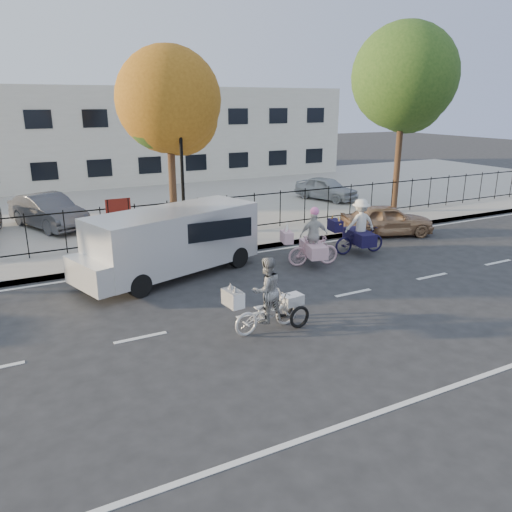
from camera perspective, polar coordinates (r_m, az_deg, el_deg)
ground at (r=12.67m, az=0.23°, el=-6.54°), size 120.00×120.00×0.00m
road_markings at (r=12.67m, az=0.23°, el=-6.52°), size 60.00×9.52×0.01m
curb at (r=17.00m, az=-7.68°, el=-0.15°), size 60.00×0.10×0.15m
sidewalk at (r=17.95m, az=-8.83°, el=0.74°), size 60.00×2.20×0.15m
parking_lot at (r=26.32m, az=-15.16°, el=5.60°), size 60.00×15.60×0.15m
iron_fence at (r=18.76m, az=-10.04°, el=4.00°), size 58.00×0.06×1.50m
building at (r=35.74m, az=-19.19°, el=12.92°), size 34.00×10.00×6.00m
lamppost at (r=18.17m, az=-8.49°, el=10.74°), size 0.36×0.36×4.33m
street_sign at (r=17.82m, az=-15.41°, el=4.65°), size 0.85×0.06×1.80m
zebra_trike at (r=11.53m, az=1.22°, el=-5.33°), size 2.07×0.86×1.77m
unicorn_bike at (r=16.17m, az=6.48°, el=1.36°), size 1.96×1.41×1.93m
bull_bike at (r=17.75m, az=11.69°, el=2.72°), size 2.12×1.48×1.93m
white_van at (r=15.29m, az=-9.68°, el=1.85°), size 6.13×3.40×2.02m
gold_sedan at (r=20.51m, az=14.70°, el=4.03°), size 3.93×2.59×1.24m
lot_car_c at (r=22.07m, az=-22.66°, el=4.73°), size 2.89×4.41×1.37m
lot_car_d at (r=26.74m, az=8.03°, el=7.66°), size 2.40×3.74×1.19m
tree_mid at (r=19.51m, az=-9.59°, el=16.63°), size 3.88×3.88×7.12m
tree_east at (r=24.22m, az=16.73°, el=18.51°), size 4.62×4.62×8.48m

